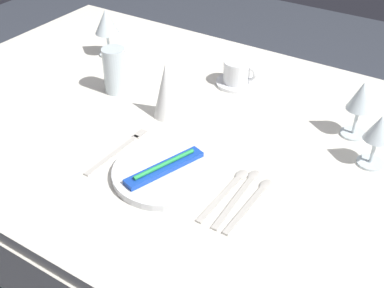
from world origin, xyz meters
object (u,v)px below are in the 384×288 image
at_px(wine_glass_centre, 379,131).
at_px(wine_glass_right, 106,24).
at_px(wine_glass_left, 361,99).
at_px(toothbrush_package, 165,167).
at_px(dinner_plate, 165,173).
at_px(spoon_dessert, 242,191).
at_px(fork_outer, 120,149).
at_px(spoon_soup, 229,188).
at_px(coffee_cup_left, 237,71).
at_px(drink_tumbler, 115,70).
at_px(spoon_tea, 254,199).
at_px(napkin_folded, 166,90).

bearing_deg(wine_glass_centre, wine_glass_right, 172.44).
relative_size(wine_glass_centre, wine_glass_right, 0.87).
bearing_deg(wine_glass_left, toothbrush_package, -128.20).
bearing_deg(wine_glass_right, dinner_plate, -38.76).
xyz_separation_m(spoon_dessert, wine_glass_left, (0.14, 0.36, 0.11)).
relative_size(fork_outer, wine_glass_centre, 1.63).
relative_size(spoon_soup, coffee_cup_left, 1.96).
distance_m(toothbrush_package, spoon_soup, 0.16).
distance_m(coffee_cup_left, wine_glass_right, 0.48).
bearing_deg(drink_tumbler, spoon_dessert, -20.85).
bearing_deg(coffee_cup_left, drink_tumbler, -140.98).
bearing_deg(drink_tumbler, toothbrush_package, -35.29).
xyz_separation_m(wine_glass_left, wine_glass_right, (-0.86, 0.02, 0.00)).
bearing_deg(wine_glass_centre, spoon_tea, -123.72).
distance_m(wine_glass_centre, wine_glass_right, 0.95).
distance_m(dinner_plate, spoon_soup, 0.16).
xyz_separation_m(spoon_soup, wine_glass_right, (-0.69, 0.39, 0.11)).
height_order(fork_outer, drink_tumbler, drink_tumbler).
height_order(dinner_plate, drink_tumbler, drink_tumbler).
relative_size(coffee_cup_left, wine_glass_left, 0.68).
distance_m(spoon_tea, wine_glass_centre, 0.34).
relative_size(dinner_plate, drink_tumbler, 1.81).
bearing_deg(toothbrush_package, drink_tumbler, 144.71).
distance_m(fork_outer, spoon_tea, 0.37).
bearing_deg(coffee_cup_left, wine_glass_right, -173.62).
relative_size(spoon_soup, spoon_dessert, 0.93).
bearing_deg(spoon_soup, wine_glass_left, 65.37).
xyz_separation_m(coffee_cup_left, wine_glass_centre, (0.47, -0.18, 0.05)).
height_order(spoon_soup, wine_glass_centre, wine_glass_centre).
xyz_separation_m(toothbrush_package, coffee_cup_left, (-0.07, 0.49, 0.02)).
relative_size(toothbrush_package, coffee_cup_left, 1.96).
bearing_deg(wine_glass_right, wine_glass_centre, -7.56).
xyz_separation_m(spoon_dessert, spoon_tea, (0.04, -0.01, 0.00)).
relative_size(toothbrush_package, spoon_dessert, 0.93).
height_order(spoon_tea, coffee_cup_left, coffee_cup_left).
bearing_deg(dinner_plate, spoon_soup, 14.58).
bearing_deg(spoon_soup, spoon_dessert, 14.07).
distance_m(dinner_plate, napkin_folded, 0.28).
distance_m(wine_glass_centre, wine_glass_left, 0.13).
xyz_separation_m(fork_outer, drink_tumbler, (-0.20, 0.23, 0.07)).
xyz_separation_m(coffee_cup_left, drink_tumbler, (-0.29, -0.23, 0.03)).
bearing_deg(fork_outer, toothbrush_package, -7.68).
xyz_separation_m(spoon_dessert, coffee_cup_left, (-0.25, 0.44, 0.04)).
xyz_separation_m(wine_glass_right, napkin_folded, (0.39, -0.21, -0.03)).
relative_size(spoon_soup, spoon_tea, 1.01).
relative_size(spoon_tea, drink_tumbler, 1.50).
relative_size(wine_glass_right, napkin_folded, 0.99).
distance_m(fork_outer, wine_glass_left, 0.63).
xyz_separation_m(fork_outer, wine_glass_left, (0.48, 0.39, 0.11)).
relative_size(dinner_plate, napkin_folded, 1.56).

